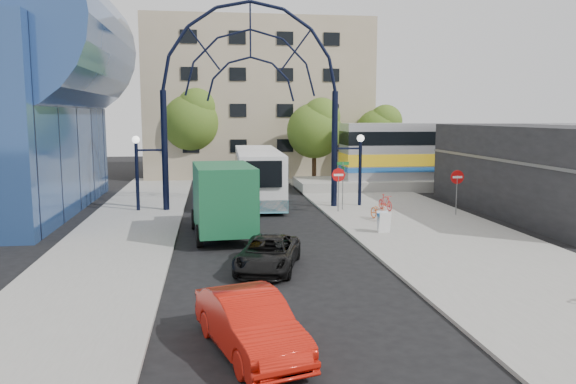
{
  "coord_description": "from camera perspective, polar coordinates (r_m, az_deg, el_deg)",
  "views": [
    {
      "loc": [
        -2.4,
        -18.99,
        5.58
      ],
      "look_at": [
        1.07,
        6.0,
        2.12
      ],
      "focal_mm": 35.0,
      "sensor_mm": 36.0,
      "label": 1
    }
  ],
  "objects": [
    {
      "name": "ground",
      "position": [
        19.94,
        -0.68,
        -8.45
      ],
      "size": [
        120.0,
        120.0,
        0.0
      ],
      "primitive_type": "plane",
      "color": "black",
      "rests_on": "ground"
    },
    {
      "name": "sidewalk_east",
      "position": [
        25.83,
        16.11,
        -4.85
      ],
      "size": [
        8.0,
        56.0,
        0.12
      ],
      "primitive_type": "cube",
      "color": "gray",
      "rests_on": "ground"
    },
    {
      "name": "plaza_west",
      "position": [
        25.92,
        -16.87,
        -4.84
      ],
      "size": [
        5.0,
        50.0,
        0.12
      ],
      "primitive_type": "cube",
      "color": "gray",
      "rests_on": "ground"
    },
    {
      "name": "gateway_arch",
      "position": [
        33.22,
        -3.82,
        12.92
      ],
      "size": [
        13.64,
        0.44,
        12.1
      ],
      "color": "black",
      "rests_on": "ground"
    },
    {
      "name": "stop_sign",
      "position": [
        32.02,
        5.15,
        1.33
      ],
      "size": [
        0.8,
        0.07,
        2.5
      ],
      "color": "slate",
      "rests_on": "sidewalk_east"
    },
    {
      "name": "do_not_enter_sign",
      "position": [
        32.14,
        16.8,
        1.03
      ],
      "size": [
        0.76,
        0.07,
        2.48
      ],
      "color": "slate",
      "rests_on": "sidewalk_east"
    },
    {
      "name": "street_name_sign",
      "position": [
        32.68,
        5.6,
        1.7
      ],
      "size": [
        0.7,
        0.7,
        2.8
      ],
      "color": "slate",
      "rests_on": "sidewalk_east"
    },
    {
      "name": "sandwich_board",
      "position": [
        26.66,
        9.71,
        -2.77
      ],
      "size": [
        0.55,
        0.61,
        0.99
      ],
      "color": "white",
      "rests_on": "sidewalk_east"
    },
    {
      "name": "commercial_block_east",
      "position": [
        34.48,
        24.41,
        1.98
      ],
      "size": [
        6.0,
        16.0,
        5.0
      ],
      "primitive_type": "cube",
      "color": "black",
      "rests_on": "ground"
    },
    {
      "name": "apartment_block",
      "position": [
        54.16,
        -3.28,
        9.29
      ],
      "size": [
        20.0,
        12.1,
        14.0
      ],
      "color": "tan",
      "rests_on": "ground"
    },
    {
      "name": "train_platform",
      "position": [
        47.0,
        20.63,
        0.97
      ],
      "size": [
        32.0,
        5.0,
        0.8
      ],
      "primitive_type": "cube",
      "color": "gray",
      "rests_on": "ground"
    },
    {
      "name": "train_car",
      "position": [
        46.79,
        20.77,
        4.01
      ],
      "size": [
        25.1,
        3.05,
        4.2
      ],
      "color": "#B7B7BC",
      "rests_on": "train_platform"
    },
    {
      "name": "tree_north_a",
      "position": [
        45.73,
        2.86,
        6.57
      ],
      "size": [
        4.48,
        4.48,
        7.0
      ],
      "color": "#382314",
      "rests_on": "ground"
    },
    {
      "name": "tree_north_b",
      "position": [
        48.94,
        -9.71,
        7.32
      ],
      "size": [
        5.12,
        5.12,
        8.0
      ],
      "color": "#382314",
      "rests_on": "ground"
    },
    {
      "name": "tree_north_c",
      "position": [
        49.13,
        9.35,
        6.17
      ],
      "size": [
        4.16,
        4.16,
        6.5
      ],
      "color": "#382314",
      "rests_on": "ground"
    },
    {
      "name": "city_bus",
      "position": [
        36.68,
        -3.09,
        1.79
      ],
      "size": [
        3.15,
        12.27,
        3.34
      ],
      "rotation": [
        0.0,
        0.0,
        -0.03
      ],
      "color": "silver",
      "rests_on": "ground"
    },
    {
      "name": "green_truck",
      "position": [
        26.15,
        -6.74,
        -0.8
      ],
      "size": [
        3.03,
        6.9,
        3.39
      ],
      "rotation": [
        0.0,
        0.0,
        0.08
      ],
      "color": "black",
      "rests_on": "ground"
    },
    {
      "name": "black_suv",
      "position": [
        20.48,
        -2.05,
        -6.27
      ],
      "size": [
        3.06,
        4.7,
        1.2
      ],
      "primitive_type": "imported",
      "rotation": [
        0.0,
        0.0,
        -0.27
      ],
      "color": "black",
      "rests_on": "ground"
    },
    {
      "name": "red_sedan",
      "position": [
        13.6,
        -3.87,
        -13.16
      ],
      "size": [
        2.7,
        4.6,
        1.43
      ],
      "primitive_type": "imported",
      "rotation": [
        0.0,
        0.0,
        0.29
      ],
      "color": "#B9160B",
      "rests_on": "ground"
    },
    {
      "name": "bike_near_a",
      "position": [
        29.81,
        9.25,
        -1.95
      ],
      "size": [
        0.97,
        1.87,
        0.94
      ],
      "primitive_type": "imported",
      "rotation": [
        0.0,
        0.0,
        0.21
      ],
      "color": "orange",
      "rests_on": "sidewalk_east"
    },
    {
      "name": "bike_near_b",
      "position": [
        33.03,
        9.85,
        -1.04
      ],
      "size": [
        0.75,
        1.56,
        0.91
      ],
      "primitive_type": "imported",
      "rotation": [
        0.0,
        0.0,
        0.22
      ],
      "color": "red",
      "rests_on": "sidewalk_east"
    }
  ]
}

